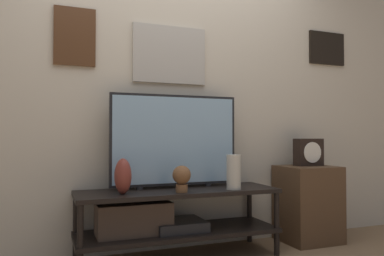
{
  "coord_description": "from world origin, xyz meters",
  "views": [
    {
      "loc": [
        -0.87,
        -2.28,
        0.86
      ],
      "look_at": [
        0.1,
        0.27,
        0.93
      ],
      "focal_mm": 35.0,
      "sensor_mm": 36.0,
      "label": 1
    }
  ],
  "objects_px": {
    "vase_tall_ceramic": "(234,172)",
    "mantel_clock": "(309,152)",
    "vase_urn_stoneware": "(123,176)",
    "television": "(175,140)",
    "decorative_bust": "(182,177)"
  },
  "relations": [
    {
      "from": "decorative_bust",
      "to": "mantel_clock",
      "type": "relative_size",
      "value": 0.75
    },
    {
      "from": "vase_urn_stoneware",
      "to": "vase_tall_ceramic",
      "type": "xyz_separation_m",
      "value": [
        0.79,
        -0.06,
        0.01
      ]
    },
    {
      "from": "vase_tall_ceramic",
      "to": "decorative_bust",
      "type": "distance_m",
      "value": 0.4
    },
    {
      "from": "mantel_clock",
      "to": "vase_tall_ceramic",
      "type": "bearing_deg",
      "value": -167.05
    },
    {
      "from": "television",
      "to": "decorative_bust",
      "type": "distance_m",
      "value": 0.34
    },
    {
      "from": "television",
      "to": "vase_tall_ceramic",
      "type": "relative_size",
      "value": 3.9
    },
    {
      "from": "television",
      "to": "vase_tall_ceramic",
      "type": "distance_m",
      "value": 0.49
    },
    {
      "from": "television",
      "to": "vase_urn_stoneware",
      "type": "xyz_separation_m",
      "value": [
        -0.42,
        -0.17,
        -0.24
      ]
    },
    {
      "from": "vase_urn_stoneware",
      "to": "mantel_clock",
      "type": "height_order",
      "value": "mantel_clock"
    },
    {
      "from": "television",
      "to": "vase_tall_ceramic",
      "type": "xyz_separation_m",
      "value": [
        0.37,
        -0.23,
        -0.23
      ]
    },
    {
      "from": "television",
      "to": "vase_urn_stoneware",
      "type": "distance_m",
      "value": 0.51
    },
    {
      "from": "vase_urn_stoneware",
      "to": "vase_tall_ceramic",
      "type": "distance_m",
      "value": 0.79
    },
    {
      "from": "television",
      "to": "vase_urn_stoneware",
      "type": "height_order",
      "value": "television"
    },
    {
      "from": "vase_tall_ceramic",
      "to": "mantel_clock",
      "type": "xyz_separation_m",
      "value": [
        0.8,
        0.18,
        0.13
      ]
    },
    {
      "from": "vase_urn_stoneware",
      "to": "decorative_bust",
      "type": "xyz_separation_m",
      "value": [
        0.39,
        -0.06,
        -0.01
      ]
    }
  ]
}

